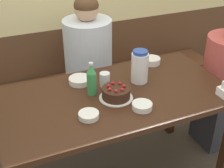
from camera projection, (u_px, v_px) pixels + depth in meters
bench_seat at (80, 101)px, 2.91m from camera, size 2.70×0.38×0.44m
dining_table at (116, 107)px, 2.03m from camera, size 1.48×0.77×0.76m
birthday_cake at (116, 93)px, 1.92m from camera, size 0.21×0.21×0.09m
water_pitcher at (140, 67)px, 2.07m from camera, size 0.11×0.11×0.23m
soju_bottle at (92, 79)px, 1.93m from camera, size 0.06×0.06×0.22m
bowl_soup_white at (80, 80)px, 2.09m from camera, size 0.15×0.15×0.04m
bowl_rice_small at (142, 106)px, 1.83m from camera, size 0.12×0.12×0.04m
bowl_side_dish at (151, 61)px, 2.35m from camera, size 0.13×0.13×0.04m
bowl_sauce_shallow at (89, 115)px, 1.75m from camera, size 0.12×0.12×0.03m
glass_water_tall at (105, 80)px, 2.05m from camera, size 0.07×0.07×0.10m
person_dark_striped at (89, 71)px, 2.58m from camera, size 0.38×0.38×1.23m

